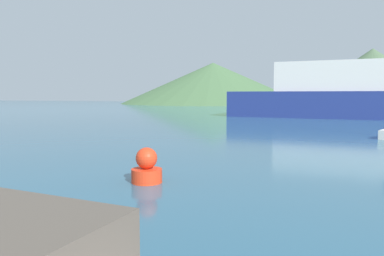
# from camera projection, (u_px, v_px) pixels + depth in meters

# --- Properties ---
(buoy_marker) EXTENTS (0.85, 0.85, 0.98)m
(buoy_marker) POSITION_uv_depth(u_px,v_px,m) (147.00, 168.00, 10.34)
(buoy_marker) COLOR red
(buoy_marker) RESTS_ON ground_plane
(hill_west) EXTENTS (49.22, 49.22, 10.89)m
(hill_west) POSITION_uv_depth(u_px,v_px,m) (213.00, 83.00, 100.67)
(hill_west) COLOR #476B42
(hill_west) RESTS_ON ground_plane
(hill_central) EXTENTS (37.90, 37.90, 13.32)m
(hill_central) POSITION_uv_depth(u_px,v_px,m) (372.00, 77.00, 89.10)
(hill_central) COLOR #4C6647
(hill_central) RESTS_ON ground_plane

